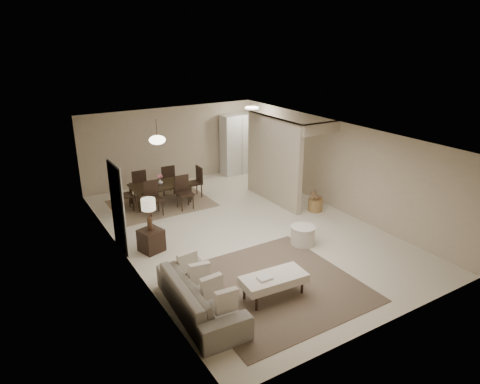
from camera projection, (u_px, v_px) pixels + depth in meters
floor at (243, 229)px, 10.95m from camera, size 9.00×9.00×0.00m
ceiling at (243, 133)px, 10.08m from camera, size 9.00×9.00×0.00m
back_wall at (172, 145)px, 14.12m from camera, size 6.00×0.00×6.00m
left_wall at (123, 208)px, 9.05m from camera, size 0.00×9.00×9.00m
right_wall at (334, 165)px, 11.98m from camera, size 0.00×9.00×9.00m
partition at (273, 161)px, 12.39m from camera, size 0.15×2.50×2.50m
doorway at (117, 208)px, 9.63m from camera, size 0.04×0.90×2.04m
pantry_cabinet at (238, 144)px, 15.05m from camera, size 1.20×0.55×2.10m
flush_light at (252, 108)px, 13.77m from camera, size 0.44×0.44×0.05m
living_rug at (273, 285)px, 8.51m from camera, size 3.20×3.20×0.01m
sofa at (201, 295)px, 7.62m from camera, size 2.35×1.03×0.67m
ottoman_bench at (274, 280)px, 8.05m from camera, size 1.30×0.66×0.45m
side_table at (151, 240)px, 9.80m from camera, size 0.59×0.59×0.53m
table_lamp at (149, 207)px, 9.51m from camera, size 0.32×0.32×0.76m
round_pouf at (303, 235)px, 10.11m from camera, size 0.58×0.58×0.45m
wicker_basket at (315, 205)px, 12.06m from camera, size 0.47×0.47×0.35m
dining_rug at (162, 203)px, 12.61m from camera, size 2.80×2.10×0.01m
dining_table at (161, 194)px, 12.50m from camera, size 1.72×0.98×0.60m
dining_chairs at (161, 188)px, 12.44m from camera, size 2.55×1.85×0.95m
vase at (160, 182)px, 12.37m from camera, size 0.19×0.19×0.16m
yellow_mat at (274, 184)px, 14.20m from camera, size 1.04×0.72×0.01m
pendant_light at (157, 140)px, 11.94m from camera, size 0.46×0.46×0.71m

